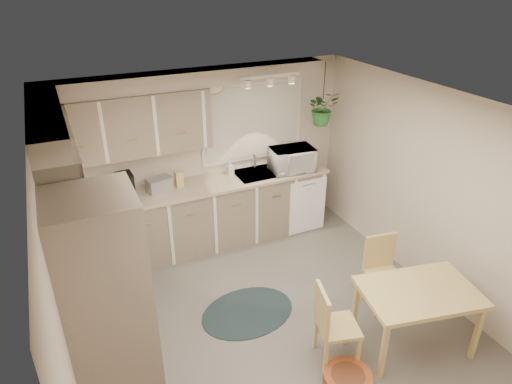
% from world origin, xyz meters
% --- Properties ---
extents(floor, '(4.20, 4.20, 0.00)m').
position_xyz_m(floor, '(0.00, 0.00, 0.00)').
color(floor, '#605B55').
rests_on(floor, ground).
extents(ceiling, '(4.20, 4.20, 0.00)m').
position_xyz_m(ceiling, '(0.00, 0.00, 2.40)').
color(ceiling, silver).
rests_on(ceiling, wall_back).
extents(wall_back, '(4.00, 0.04, 2.40)m').
position_xyz_m(wall_back, '(0.00, 2.10, 1.20)').
color(wall_back, beige).
rests_on(wall_back, floor).
extents(wall_left, '(0.04, 4.20, 2.40)m').
position_xyz_m(wall_left, '(-2.00, 0.00, 1.20)').
color(wall_left, beige).
rests_on(wall_left, floor).
extents(wall_right, '(0.04, 4.20, 2.40)m').
position_xyz_m(wall_right, '(2.00, 0.00, 1.20)').
color(wall_right, beige).
rests_on(wall_right, floor).
extents(base_cab_left, '(0.60, 1.85, 0.90)m').
position_xyz_m(base_cab_left, '(-1.70, 0.88, 0.45)').
color(base_cab_left, gray).
rests_on(base_cab_left, floor).
extents(base_cab_back, '(3.60, 0.60, 0.90)m').
position_xyz_m(base_cab_back, '(-0.20, 1.80, 0.45)').
color(base_cab_back, gray).
rests_on(base_cab_back, floor).
extents(counter_left, '(0.64, 1.89, 0.04)m').
position_xyz_m(counter_left, '(-1.69, 0.88, 0.92)').
color(counter_left, beige).
rests_on(counter_left, base_cab_left).
extents(counter_back, '(3.64, 0.64, 0.04)m').
position_xyz_m(counter_back, '(-0.20, 1.79, 0.92)').
color(counter_back, beige).
rests_on(counter_back, base_cab_back).
extents(oven_stack, '(0.65, 0.65, 2.10)m').
position_xyz_m(oven_stack, '(-1.68, -0.38, 1.05)').
color(oven_stack, gray).
rests_on(oven_stack, floor).
extents(wall_oven_face, '(0.02, 0.56, 0.58)m').
position_xyz_m(wall_oven_face, '(-1.35, -0.38, 1.05)').
color(wall_oven_face, white).
rests_on(wall_oven_face, oven_stack).
extents(upper_cab_left, '(0.35, 2.00, 0.75)m').
position_xyz_m(upper_cab_left, '(-1.82, 1.00, 1.83)').
color(upper_cab_left, gray).
rests_on(upper_cab_left, wall_left).
extents(upper_cab_back, '(2.00, 0.35, 0.75)m').
position_xyz_m(upper_cab_back, '(-1.00, 1.93, 1.83)').
color(upper_cab_back, gray).
rests_on(upper_cab_back, wall_back).
extents(soffit_left, '(0.30, 2.00, 0.20)m').
position_xyz_m(soffit_left, '(-1.85, 1.00, 2.30)').
color(soffit_left, beige).
rests_on(soffit_left, wall_left).
extents(soffit_back, '(3.60, 0.30, 0.20)m').
position_xyz_m(soffit_back, '(-0.20, 1.95, 2.30)').
color(soffit_back, beige).
rests_on(soffit_back, wall_back).
extents(cooktop, '(0.52, 0.58, 0.02)m').
position_xyz_m(cooktop, '(-1.68, 0.30, 0.94)').
color(cooktop, white).
rests_on(cooktop, counter_left).
extents(range_hood, '(0.40, 0.60, 0.14)m').
position_xyz_m(range_hood, '(-1.70, 0.30, 1.40)').
color(range_hood, white).
rests_on(range_hood, upper_cab_left).
extents(window_blinds, '(1.40, 0.02, 1.00)m').
position_xyz_m(window_blinds, '(0.70, 2.07, 1.60)').
color(window_blinds, white).
rests_on(window_blinds, wall_back).
extents(window_frame, '(1.50, 0.02, 1.10)m').
position_xyz_m(window_frame, '(0.70, 2.08, 1.60)').
color(window_frame, silver).
rests_on(window_frame, wall_back).
extents(sink, '(0.70, 0.48, 0.10)m').
position_xyz_m(sink, '(0.70, 1.80, 0.90)').
color(sink, '#9A9CA1').
rests_on(sink, counter_back).
extents(dishwasher_front, '(0.58, 0.02, 0.83)m').
position_xyz_m(dishwasher_front, '(1.30, 1.49, 0.42)').
color(dishwasher_front, white).
rests_on(dishwasher_front, base_cab_back).
extents(track_light_bar, '(0.80, 0.04, 0.04)m').
position_xyz_m(track_light_bar, '(0.70, 1.55, 2.33)').
color(track_light_bar, white).
rests_on(track_light_bar, ceiling).
extents(wall_clock, '(0.30, 0.03, 0.30)m').
position_xyz_m(wall_clock, '(0.15, 2.07, 2.18)').
color(wall_clock, gold).
rests_on(wall_clock, wall_back).
extents(dining_table, '(1.24, 0.95, 0.70)m').
position_xyz_m(dining_table, '(1.14, -0.89, 0.35)').
color(dining_table, '#D7BD6B').
rests_on(dining_table, floor).
extents(chair_left, '(0.49, 0.49, 0.85)m').
position_xyz_m(chair_left, '(0.35, -0.71, 0.42)').
color(chair_left, '#D7BD6B').
rests_on(chair_left, floor).
extents(chair_back, '(0.45, 0.45, 0.85)m').
position_xyz_m(chair_back, '(1.27, -0.27, 0.42)').
color(chair_back, '#D7BD6B').
rests_on(chair_back, floor).
extents(braided_rug, '(1.16, 0.91, 0.01)m').
position_xyz_m(braided_rug, '(-0.19, 0.26, 0.01)').
color(braided_rug, black).
rests_on(braided_rug, floor).
extents(pet_bed, '(0.51, 0.51, 0.11)m').
position_xyz_m(pet_bed, '(0.27, -1.03, 0.05)').
color(pet_bed, '#B14E23').
rests_on(pet_bed, floor).
extents(microwave, '(0.62, 0.38, 0.40)m').
position_xyz_m(microwave, '(1.13, 1.70, 1.14)').
color(microwave, white).
rests_on(microwave, counter_back).
extents(soap_bottle, '(0.13, 0.21, 0.09)m').
position_xyz_m(soap_bottle, '(0.30, 1.95, 0.99)').
color(soap_bottle, white).
rests_on(soap_bottle, counter_back).
extents(hanging_plant, '(0.46, 0.50, 0.37)m').
position_xyz_m(hanging_plant, '(1.58, 1.70, 1.73)').
color(hanging_plant, '#2C6E2C').
rests_on(hanging_plant, ceiling).
extents(coffee_maker, '(0.20, 0.24, 0.33)m').
position_xyz_m(coffee_maker, '(-1.14, 1.80, 1.11)').
color(coffee_maker, black).
rests_on(coffee_maker, counter_back).
extents(toaster, '(0.34, 0.24, 0.19)m').
position_xyz_m(toaster, '(-0.72, 1.82, 1.03)').
color(toaster, '#9A9CA1').
rests_on(toaster, counter_back).
extents(knife_block, '(0.10, 0.10, 0.22)m').
position_xyz_m(knife_block, '(-0.45, 1.85, 1.05)').
color(knife_block, '#D7BD6B').
rests_on(knife_block, counter_back).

